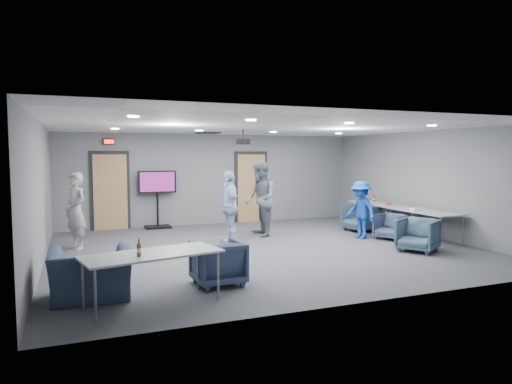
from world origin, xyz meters
name	(u,v)px	position (x,y,z in m)	size (l,w,h in m)	color
floor	(264,248)	(0.00, 0.00, 0.00)	(9.00, 9.00, 0.00)	#35373C
ceiling	(264,127)	(0.00, 0.00, 2.70)	(9.00, 9.00, 0.00)	white
wall_back	(214,179)	(0.00, 4.00, 1.35)	(9.00, 0.02, 2.70)	slate
wall_front	(374,207)	(0.00, -4.00, 1.35)	(9.00, 0.02, 2.70)	slate
wall_left	(40,195)	(-4.50, 0.00, 1.35)	(0.02, 8.00, 2.70)	slate
wall_right	(425,184)	(4.50, 0.00, 1.35)	(0.02, 8.00, 2.70)	slate
door_left	(110,192)	(-3.00, 3.95, 1.07)	(1.06, 0.17, 2.24)	black
door_right	(251,188)	(1.20, 3.95, 1.07)	(1.06, 0.17, 2.24)	black
exit_sign	(109,142)	(-3.00, 3.93, 2.45)	(0.32, 0.08, 0.16)	black
hvac_diffuser	(208,133)	(-0.50, 2.80, 2.69)	(0.60, 0.60, 0.03)	black
downlights	(264,127)	(0.00, 0.00, 2.68)	(6.18, 3.78, 0.02)	white
person_a	(76,211)	(-3.90, 1.44, 0.85)	(0.62, 0.41, 1.71)	#A0A29F
person_b	(260,199)	(0.50, 1.48, 0.96)	(0.94, 0.73, 1.93)	slate
person_c	(229,207)	(-0.50, 0.98, 0.86)	(1.00, 0.42, 1.71)	silver
person_d	(361,210)	(2.70, 0.24, 0.72)	(0.93, 0.53, 1.44)	#1940A3
chair_right_a	(361,218)	(3.35, 1.17, 0.37)	(0.79, 0.82, 0.74)	#34465A
chair_right_b	(391,227)	(3.35, -0.13, 0.31)	(0.67, 0.69, 0.63)	#394664
chair_right_c	(418,235)	(2.96, -1.52, 0.36)	(0.76, 0.79, 0.72)	#3B5166
chair_front_a	(218,263)	(-1.79, -2.37, 0.36)	(0.76, 0.78, 0.71)	#384361
chair_front_b	(91,274)	(-3.71, -2.40, 0.36)	(1.11, 0.97, 0.72)	#384560
table_right_a	(377,205)	(4.00, 1.35, 0.68)	(0.74, 1.77, 0.73)	#A4A6A9
table_right_b	(425,212)	(4.00, -0.55, 0.69)	(0.80, 1.92, 0.73)	#A4A6A9
table_front_left	(152,256)	(-2.92, -3.00, 0.69)	(2.01, 1.18, 0.73)	#A4A6A9
bottle_front	(139,250)	(-3.12, -3.15, 0.82)	(0.06, 0.06, 0.24)	#5B3B0F
bottle_right	(374,199)	(4.12, 1.65, 0.82)	(0.07, 0.07, 0.25)	#5B3B0F
snack_box	(388,204)	(4.03, 0.89, 0.75)	(0.20, 0.13, 0.04)	#BB422E
wrapper	(415,209)	(3.86, -0.39, 0.76)	(0.23, 0.16, 0.05)	white
tv_stand	(157,196)	(-1.74, 3.75, 0.93)	(1.07, 0.51, 1.64)	black
projector	(243,141)	(-0.14, 0.98, 2.41)	(0.37, 0.34, 0.35)	black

